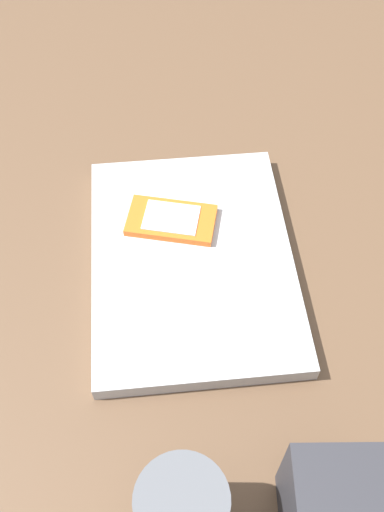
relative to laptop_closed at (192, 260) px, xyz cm
name	(u,v)px	position (x,y,z in cm)	size (l,w,h in cm)	color
desk_surface	(165,239)	(-4.75, -4.08, -2.60)	(120.00, 80.00, 3.00)	brown
laptop_closed	(192,260)	(0.00, 0.00, 0.00)	(32.77, 24.29, 2.20)	#B7BABC
cell_phone_on_laptop	(171,222)	(-4.37, -3.08, 1.61)	(6.75, 11.31, 1.09)	orange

